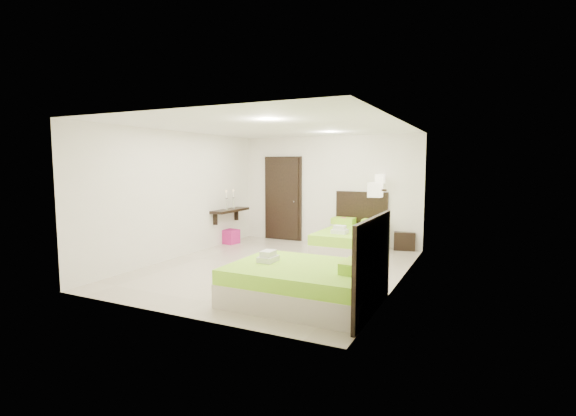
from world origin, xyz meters
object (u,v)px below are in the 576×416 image
at_px(bed_double, 308,282).
at_px(nightstand, 404,240).
at_px(ottoman, 230,237).
at_px(bed_single, 350,239).

bearing_deg(bed_double, nightstand, 83.05).
distance_m(bed_double, nightstand, 4.38).
height_order(nightstand, ottoman, nightstand).
height_order(bed_double, ottoman, bed_double).
height_order(bed_single, ottoman, bed_single).
bearing_deg(bed_double, ottoman, 136.74).
height_order(bed_single, nightstand, bed_single).
xyz_separation_m(bed_single, nightstand, (0.99, 0.96, -0.11)).
bearing_deg(nightstand, bed_single, -147.11).
height_order(bed_double, nightstand, bed_double).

